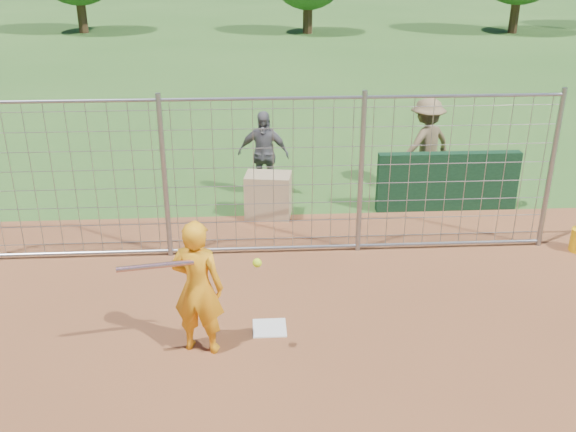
{
  "coord_description": "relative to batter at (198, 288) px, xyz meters",
  "views": [
    {
      "loc": [
        -0.19,
        -7.22,
        4.62
      ],
      "look_at": [
        0.3,
        0.8,
        1.15
      ],
      "focal_mm": 40.0,
      "sensor_mm": 36.0,
      "label": 1
    }
  ],
  "objects": [
    {
      "name": "backstop_fence",
      "position": [
        0.85,
        2.59,
        0.4
      ],
      "size": [
        9.08,
        0.08,
        2.6
      ],
      "color": "gray",
      "rests_on": "ground"
    },
    {
      "name": "equipment_bin",
      "position": [
        0.96,
        4.07,
        -0.46
      ],
      "size": [
        0.87,
        0.67,
        0.8
      ],
      "primitive_type": "cube",
      "rotation": [
        0.0,
        0.0,
        -0.15
      ],
      "color": "tan",
      "rests_on": "ground"
    },
    {
      "name": "dugout_wall",
      "position": [
        4.25,
        4.19,
        -0.31
      ],
      "size": [
        2.6,
        0.2,
        1.1
      ],
      "primitive_type": "cube",
      "color": "#11381E",
      "rests_on": "ground"
    },
    {
      "name": "bystander_b",
      "position": [
        0.9,
        5.09,
        -0.01
      ],
      "size": [
        1.06,
        0.63,
        1.69
      ],
      "primitive_type": "imported",
      "rotation": [
        0.0,
        0.0,
        -0.24
      ],
      "color": "slate",
      "rests_on": "ground"
    },
    {
      "name": "batter",
      "position": [
        0.0,
        0.0,
        0.0
      ],
      "size": [
        0.71,
        0.55,
        1.72
      ],
      "primitive_type": "imported",
      "rotation": [
        0.0,
        0.0,
        2.9
      ],
      "color": "orange",
      "rests_on": "ground"
    },
    {
      "name": "equipment_in_play",
      "position": [
        -0.16,
        -0.2,
        0.41
      ],
      "size": [
        1.62,
        0.22,
        0.12
      ],
      "color": "silver",
      "rests_on": "ground"
    },
    {
      "name": "bystander_c",
      "position": [
        4.12,
        5.34,
        0.05
      ],
      "size": [
        1.36,
        1.15,
        1.83
      ],
      "primitive_type": "imported",
      "rotation": [
        0.0,
        0.0,
        3.62
      ],
      "color": "olive",
      "rests_on": "ground"
    },
    {
      "name": "ground",
      "position": [
        0.85,
        0.59,
        -0.86
      ],
      "size": [
        100.0,
        100.0,
        0.0
      ],
      "primitive_type": "plane",
      "color": "#2D591E",
      "rests_on": "ground"
    },
    {
      "name": "home_plate",
      "position": [
        0.85,
        0.39,
        -0.85
      ],
      "size": [
        0.43,
        0.43,
        0.02
      ],
      "primitive_type": "cube",
      "color": "silver",
      "rests_on": "ground"
    }
  ]
}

